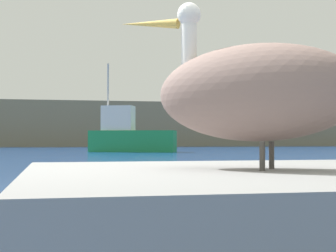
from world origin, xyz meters
TOP-DOWN VIEW (x-y plane):
  - hillside_backdrop at (0.00, 63.76)m, footprint 140.00×15.99m
  - pier_dock at (0.78, -0.53)m, footprint 2.48×2.38m
  - pelican at (0.77, -0.52)m, footprint 1.32×1.13m
  - fishing_boat_green at (4.42, 30.88)m, footprint 5.79×3.54m

SIDE VIEW (x-z plane):
  - pier_dock at x=0.78m, z-range 0.00..0.65m
  - pelican at x=0.77m, z-range 0.60..1.56m
  - fishing_boat_green at x=4.42m, z-range -1.83..4.04m
  - hillside_backdrop at x=0.00m, z-range 0.00..5.20m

